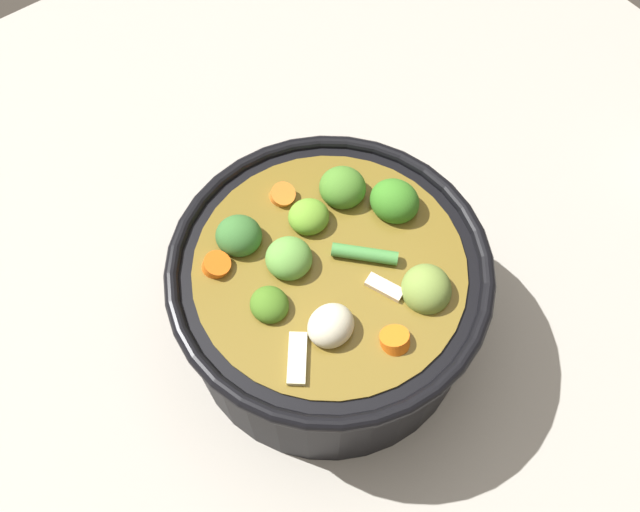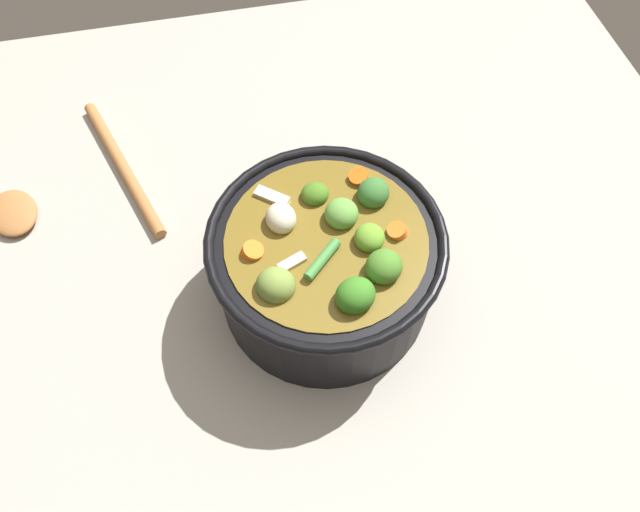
% 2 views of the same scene
% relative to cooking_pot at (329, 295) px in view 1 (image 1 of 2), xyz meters
% --- Properties ---
extents(ground_plane, '(1.10, 1.10, 0.00)m').
position_rel_cooking_pot_xyz_m(ground_plane, '(0.00, 0.00, -0.06)').
color(ground_plane, '#9E998E').
extents(cooking_pot, '(0.26, 0.26, 0.14)m').
position_rel_cooking_pot_xyz_m(cooking_pot, '(0.00, 0.00, 0.00)').
color(cooking_pot, black).
rests_on(cooking_pot, ground_plane).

